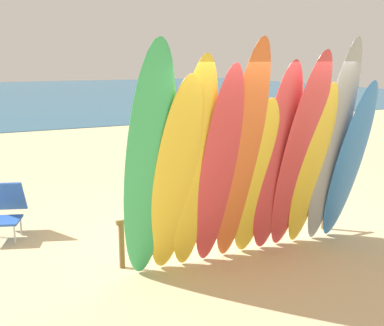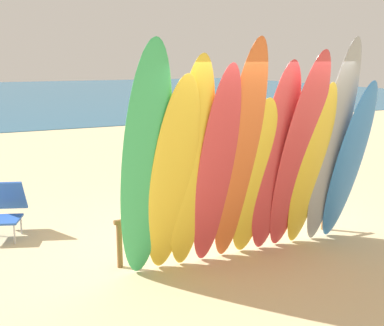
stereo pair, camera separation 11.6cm
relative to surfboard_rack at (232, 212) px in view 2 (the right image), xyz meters
name	(u,v)px [view 2 (the right image)]	position (x,y,z in m)	size (l,w,h in m)	color
ground	(53,125)	(0.00, 14.00, -0.50)	(60.00, 60.00, 0.00)	#D3BC8C
ocean_water	(9,94)	(0.00, 32.46, -0.49)	(60.00, 40.00, 0.02)	#235B7F
surfboard_rack	(232,212)	(0.00, 0.00, 0.00)	(3.31, 0.07, 0.62)	brown
surfboard_green_0	(146,167)	(-1.45, -0.60, 0.88)	(0.55, 0.07, 2.84)	#38B266
surfboard_yellow_1	(173,179)	(-1.11, -0.55, 0.70)	(0.56, 0.08, 2.49)	yellow
surfboard_yellow_2	(191,168)	(-0.88, -0.55, 0.80)	(0.50, 0.07, 2.67)	yellow
surfboard_red_3	(216,170)	(-0.57, -0.57, 0.76)	(0.48, 0.07, 2.59)	#D13D42
surfboard_orange_4	(240,156)	(-0.25, -0.57, 0.89)	(0.51, 0.07, 2.86)	orange
surfboard_yellow_5	(254,179)	(0.04, -0.46, 0.55)	(0.54, 0.06, 2.16)	yellow
surfboard_red_6	(275,161)	(0.32, -0.49, 0.77)	(0.54, 0.08, 2.58)	#D13D42
surfboard_red_7	(298,156)	(0.62, -0.57, 0.83)	(0.57, 0.06, 2.74)	#D13D42
surfboard_yellow_8	(311,167)	(0.89, -0.50, 0.63)	(0.50, 0.07, 2.32)	yellow
surfboard_grey_9	(333,146)	(1.20, -0.54, 0.91)	(0.49, 0.06, 2.86)	#999EA3
surfboard_blue_10	(349,163)	(1.50, -0.54, 0.64)	(0.52, 0.08, 2.35)	#337AD1
beachgoer_midbeach	(250,138)	(2.08, 2.89, 0.45)	(0.54, 0.40, 1.65)	brown
beachgoer_photographing	(223,133)	(1.98, 3.87, 0.42)	(0.42, 0.59, 1.60)	#9E704C
beach_chair_red	(5,207)	(-2.76, 1.81, -0.08)	(0.72, 0.87, 0.79)	#B7B7BC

